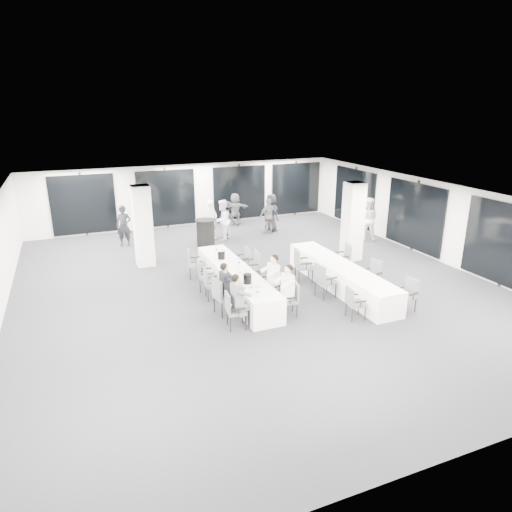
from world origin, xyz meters
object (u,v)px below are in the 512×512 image
at_px(standing_guest_g, 124,223).
at_px(banquet_table_side, 340,276).
at_px(banquet_table_main, 236,281).
at_px(chair_main_left_near, 233,308).
at_px(ice_bucket_near, 247,279).
at_px(chair_main_right_far, 244,259).
at_px(standing_guest_f, 235,207).
at_px(standing_guest_c, 227,217).
at_px(chair_main_right_second, 276,285).
at_px(chair_main_right_fourth, 253,264).
at_px(chair_side_right_far, 344,256).
at_px(chair_side_left_near, 354,301).
at_px(chair_main_right_mid, 265,276).
at_px(chair_side_left_far, 301,264).
at_px(chair_main_left_mid, 210,282).
at_px(chair_main_right_near, 291,297).
at_px(cocktail_table, 206,233).
at_px(chair_main_left_far, 193,262).
at_px(chair_side_right_mid, 373,273).
at_px(standing_guest_a, 212,217).
at_px(chair_main_left_second, 222,294).
at_px(standing_guest_d, 269,214).
at_px(standing_guest_e, 271,210).
at_px(standing_guest_b, 222,217).
at_px(standing_guest_h, 368,216).
at_px(chair_side_right_near, 408,293).
at_px(ice_bucket_far, 221,255).
at_px(chair_side_left_mid, 323,279).
at_px(chair_main_left_fourth, 203,274).

bearing_deg(standing_guest_g, banquet_table_side, -33.05).
xyz_separation_m(banquet_table_main, chair_main_left_near, (-0.83, -2.09, 0.17)).
xyz_separation_m(standing_guest_g, ice_bucket_near, (2.35, -7.32, -0.04)).
bearing_deg(chair_main_right_far, standing_guest_f, -15.17).
distance_m(banquet_table_side, ice_bucket_near, 3.21).
bearing_deg(standing_guest_c, chair_main_right_second, 135.09).
bearing_deg(chair_main_right_fourth, chair_side_right_far, -92.60).
bearing_deg(chair_side_left_near, chair_side_right_far, 159.46).
distance_m(chair_main_right_mid, chair_side_left_far, 1.45).
bearing_deg(chair_main_left_near, standing_guest_f, 167.60).
relative_size(chair_main_left_mid, standing_guest_c, 0.52).
bearing_deg(chair_side_right_far, chair_main_right_near, 138.73).
bearing_deg(banquet_table_main, chair_main_right_near, -67.32).
bearing_deg(chair_main_left_mid, cocktail_table, 171.69).
height_order(chair_main_left_far, chair_side_right_mid, chair_side_right_mid).
bearing_deg(standing_guest_a, chair_main_left_second, -148.73).
height_order(banquet_table_side, standing_guest_g, standing_guest_g).
distance_m(standing_guest_d, standing_guest_e, 0.46).
bearing_deg(banquet_table_main, chair_main_left_near, -111.71).
bearing_deg(banquet_table_side, chair_main_left_mid, 169.86).
distance_m(standing_guest_f, ice_bucket_near, 9.13).
relative_size(chair_side_right_far, standing_guest_b, 0.52).
bearing_deg(standing_guest_h, ice_bucket_near, 71.23).
bearing_deg(chair_main_right_mid, standing_guest_h, -46.74).
bearing_deg(chair_main_right_second, standing_guest_b, -18.92).
xyz_separation_m(chair_side_right_near, ice_bucket_far, (-3.99, 3.99, 0.37)).
relative_size(chair_side_right_mid, standing_guest_h, 0.47).
xyz_separation_m(chair_side_left_far, chair_side_right_near, (1.67, -3.02, -0.08)).
distance_m(chair_side_left_mid, standing_guest_h, 6.50).
distance_m(chair_main_right_mid, chair_side_right_far, 3.12).
height_order(chair_main_left_near, chair_side_left_far, chair_side_left_far).
xyz_separation_m(chair_main_right_far, standing_guest_d, (2.73, 4.11, 0.38)).
distance_m(standing_guest_d, ice_bucket_far, 5.82).
distance_m(chair_main_left_second, standing_guest_d, 8.13).
distance_m(chair_main_right_second, standing_guest_b, 6.57).
xyz_separation_m(chair_side_right_near, standing_guest_a, (-2.85, 8.66, 0.41)).
distance_m(chair_main_right_fourth, standing_guest_a, 5.05).
bearing_deg(chair_main_right_near, chair_main_left_far, 33.64).
bearing_deg(chair_side_right_mid, chair_main_left_fourth, 55.19).
relative_size(banquet_table_side, chair_main_left_mid, 5.53).
relative_size(chair_main_left_fourth, chair_main_right_second, 1.05).
bearing_deg(ice_bucket_near, chair_main_right_fourth, 63.71).
bearing_deg(chair_side_right_near, chair_side_left_near, 75.08).
xyz_separation_m(chair_side_left_mid, ice_bucket_far, (-2.33, 2.33, 0.30)).
bearing_deg(standing_guest_f, chair_main_left_near, 69.34).
relative_size(cocktail_table, standing_guest_e, 0.59).
distance_m(cocktail_table, chair_side_right_near, 8.42).
bearing_deg(standing_guest_c, chair_side_right_far, 164.14).
bearing_deg(standing_guest_f, chair_side_right_far, 98.86).
xyz_separation_m(cocktail_table, standing_guest_f, (2.23, 2.78, 0.29)).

